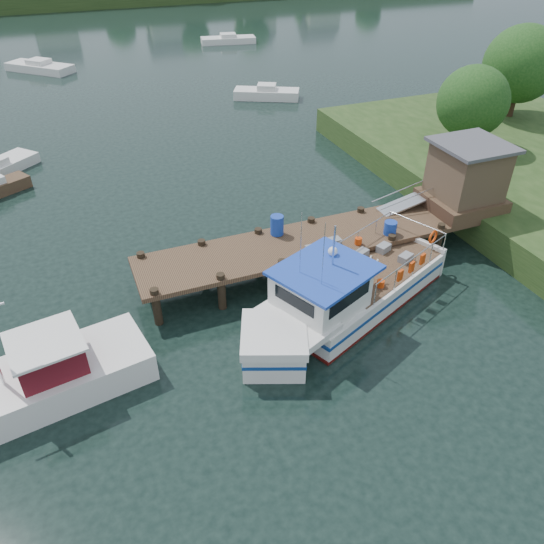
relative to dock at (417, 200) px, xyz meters
name	(u,v)px	position (x,y,z in m)	size (l,w,h in m)	color
ground_plane	(281,273)	(-6.51, -0.01, -2.24)	(160.00, 160.00, 0.00)	black
dock	(417,200)	(0.00, 0.00, 0.00)	(16.60, 3.00, 4.78)	#4A3423
lobster_boat	(341,296)	(-5.48, -3.39, -1.34)	(9.99, 6.25, 4.99)	silver
work_boat	(24,386)	(-16.65, -3.53, -1.54)	(8.51, 3.74, 4.45)	silver
moored_far	(228,40)	(5.49, 43.61, -1.86)	(6.25, 3.06, 1.02)	silver
moored_b	(267,93)	(1.96, 23.01, -1.82)	(5.37, 3.91, 1.14)	silver
moored_c	(420,113)	(10.45, 14.22, -1.79)	(8.04, 3.66, 1.23)	silver
moored_d	(40,67)	(-14.56, 38.68, -1.83)	(6.15, 6.09, 1.10)	silver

